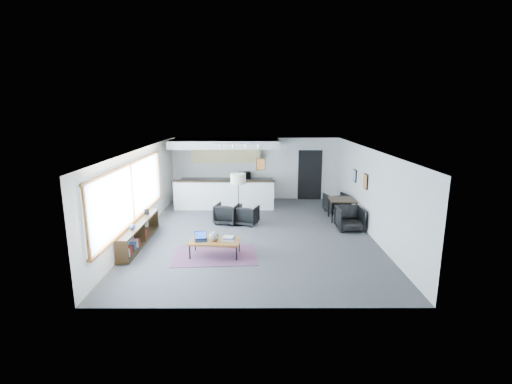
{
  "coord_description": "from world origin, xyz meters",
  "views": [
    {
      "loc": [
        -0.0,
        -11.02,
        3.78
      ],
      "look_at": [
        0.02,
        0.4,
        1.21
      ],
      "focal_mm": 26.0,
      "sensor_mm": 36.0,
      "label": 1
    }
  ],
  "objects_px": {
    "armchair_left": "(227,213)",
    "microwave": "(244,175)",
    "floor_lamp": "(238,181)",
    "armchair_right": "(247,214)",
    "laptop": "(201,238)",
    "dining_chair_far": "(336,204)",
    "coffee_table": "(215,241)",
    "dining_table": "(342,201)",
    "book_stack": "(229,238)",
    "dining_chair_near": "(350,219)",
    "ceramic_pot": "(214,236)"
  },
  "relations": [
    {
      "from": "book_stack",
      "to": "dining_chair_far",
      "type": "xyz_separation_m",
      "value": [
        3.69,
        4.1,
        -0.13
      ]
    },
    {
      "from": "dining_chair_far",
      "to": "dining_chair_near",
      "type": "bearing_deg",
      "value": 75.2
    },
    {
      "from": "armchair_left",
      "to": "microwave",
      "type": "relative_size",
      "value": 1.44
    },
    {
      "from": "coffee_table",
      "to": "microwave",
      "type": "distance_m",
      "value": 6.07
    },
    {
      "from": "armchair_right",
      "to": "microwave",
      "type": "height_order",
      "value": "microwave"
    },
    {
      "from": "microwave",
      "to": "dining_table",
      "type": "bearing_deg",
      "value": -48.79
    },
    {
      "from": "armchair_left",
      "to": "microwave",
      "type": "height_order",
      "value": "microwave"
    },
    {
      "from": "coffee_table",
      "to": "floor_lamp",
      "type": "height_order",
      "value": "floor_lamp"
    },
    {
      "from": "armchair_right",
      "to": "floor_lamp",
      "type": "xyz_separation_m",
      "value": [
        -0.28,
        -0.09,
        1.16
      ]
    },
    {
      "from": "book_stack",
      "to": "armchair_right",
      "type": "xyz_separation_m",
      "value": [
        0.41,
        2.69,
        -0.12
      ]
    },
    {
      "from": "dining_chair_far",
      "to": "coffee_table",
      "type": "bearing_deg",
      "value": 30.58
    },
    {
      "from": "dining_chair_near",
      "to": "ceramic_pot",
      "type": "bearing_deg",
      "value": -154.23
    },
    {
      "from": "dining_table",
      "to": "dining_chair_far",
      "type": "relative_size",
      "value": 1.35
    },
    {
      "from": "laptop",
      "to": "armchair_right",
      "type": "relative_size",
      "value": 0.51
    },
    {
      "from": "dining_chair_far",
      "to": "microwave",
      "type": "bearing_deg",
      "value": -43.31
    },
    {
      "from": "ceramic_pot",
      "to": "floor_lamp",
      "type": "height_order",
      "value": "floor_lamp"
    },
    {
      "from": "coffee_table",
      "to": "armchair_left",
      "type": "bearing_deg",
      "value": 92.12
    },
    {
      "from": "armchair_left",
      "to": "dining_table",
      "type": "bearing_deg",
      "value": -160.04
    },
    {
      "from": "coffee_table",
      "to": "armchair_left",
      "type": "height_order",
      "value": "armchair_left"
    },
    {
      "from": "coffee_table",
      "to": "book_stack",
      "type": "height_order",
      "value": "book_stack"
    },
    {
      "from": "book_stack",
      "to": "floor_lamp",
      "type": "relative_size",
      "value": 0.21
    },
    {
      "from": "floor_lamp",
      "to": "microwave",
      "type": "height_order",
      "value": "floor_lamp"
    },
    {
      "from": "coffee_table",
      "to": "dining_table",
      "type": "xyz_separation_m",
      "value": [
        4.06,
        3.19,
        0.28
      ]
    },
    {
      "from": "book_stack",
      "to": "microwave",
      "type": "xyz_separation_m",
      "value": [
        0.22,
        5.99,
        0.63
      ]
    },
    {
      "from": "microwave",
      "to": "floor_lamp",
      "type": "bearing_deg",
      "value": -101.2
    },
    {
      "from": "dining_chair_near",
      "to": "dining_chair_far",
      "type": "xyz_separation_m",
      "value": [
        0.0,
        1.99,
        -0.01
      ]
    },
    {
      "from": "dining_chair_near",
      "to": "microwave",
      "type": "xyz_separation_m",
      "value": [
        -3.48,
        3.88,
        0.75
      ]
    },
    {
      "from": "armchair_right",
      "to": "dining_chair_far",
      "type": "bearing_deg",
      "value": -137.3
    },
    {
      "from": "armchair_right",
      "to": "ceramic_pot",
      "type": "bearing_deg",
      "value": 93.32
    },
    {
      "from": "floor_lamp",
      "to": "dining_chair_near",
      "type": "distance_m",
      "value": 3.78
    },
    {
      "from": "dining_table",
      "to": "dining_chair_far",
      "type": "height_order",
      "value": "dining_table"
    },
    {
      "from": "armchair_right",
      "to": "floor_lamp",
      "type": "bearing_deg",
      "value": 36.79
    },
    {
      "from": "dining_chair_near",
      "to": "microwave",
      "type": "distance_m",
      "value": 5.26
    },
    {
      "from": "floor_lamp",
      "to": "dining_table",
      "type": "height_order",
      "value": "floor_lamp"
    },
    {
      "from": "ceramic_pot",
      "to": "dining_table",
      "type": "height_order",
      "value": "dining_table"
    },
    {
      "from": "book_stack",
      "to": "laptop",
      "type": "bearing_deg",
      "value": -178.97
    },
    {
      "from": "ceramic_pot",
      "to": "armchair_left",
      "type": "xyz_separation_m",
      "value": [
        0.11,
        2.86,
        -0.18
      ]
    },
    {
      "from": "laptop",
      "to": "dining_chair_near",
      "type": "height_order",
      "value": "dining_chair_near"
    },
    {
      "from": "laptop",
      "to": "dining_chair_far",
      "type": "distance_m",
      "value": 6.05
    },
    {
      "from": "armchair_right",
      "to": "dining_chair_far",
      "type": "xyz_separation_m",
      "value": [
        3.28,
        1.41,
        -0.01
      ]
    },
    {
      "from": "armchair_left",
      "to": "dining_table",
      "type": "distance_m",
      "value": 3.99
    },
    {
      "from": "floor_lamp",
      "to": "armchair_right",
      "type": "bearing_deg",
      "value": 17.33
    },
    {
      "from": "coffee_table",
      "to": "floor_lamp",
      "type": "distance_m",
      "value": 2.89
    },
    {
      "from": "laptop",
      "to": "coffee_table",
      "type": "bearing_deg",
      "value": -11.24
    },
    {
      "from": "dining_chair_near",
      "to": "laptop",
      "type": "bearing_deg",
      "value": -156.66
    },
    {
      "from": "ceramic_pot",
      "to": "dining_chair_near",
      "type": "xyz_separation_m",
      "value": [
        4.08,
        2.17,
        -0.2
      ]
    },
    {
      "from": "armchair_right",
      "to": "floor_lamp",
      "type": "distance_m",
      "value": 1.2
    },
    {
      "from": "book_stack",
      "to": "armchair_left",
      "type": "xyz_separation_m",
      "value": [
        -0.27,
        2.79,
        -0.1
      ]
    },
    {
      "from": "laptop",
      "to": "ceramic_pot",
      "type": "bearing_deg",
      "value": -19.39
    },
    {
      "from": "book_stack",
      "to": "microwave",
      "type": "distance_m",
      "value": 6.03
    }
  ]
}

